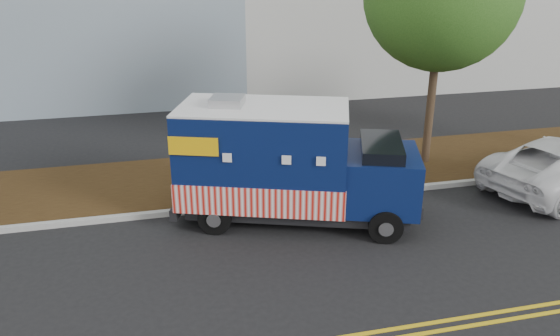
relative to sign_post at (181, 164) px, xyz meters
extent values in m
plane|color=black|center=(1.62, -2.05, -1.20)|extent=(120.00, 120.00, 0.00)
cube|color=#9E9E99|center=(1.62, -0.65, -1.12)|extent=(120.00, 0.18, 0.15)
cube|color=black|center=(1.62, 1.45, -1.12)|extent=(120.00, 4.00, 0.15)
cylinder|color=#38281C|center=(8.04, 1.20, 0.97)|extent=(0.26, 0.26, 4.34)
cube|color=#473828|center=(0.00, 0.00, 0.00)|extent=(0.06, 0.06, 2.40)
cube|color=black|center=(2.90, -1.64, -0.78)|extent=(5.93, 3.69, 0.28)
cube|color=#0A1747|center=(2.05, -1.33, 0.60)|extent=(4.74, 3.59, 2.41)
cube|color=red|center=(2.05, -1.33, -0.25)|extent=(4.80, 3.66, 0.75)
cube|color=white|center=(2.05, -1.33, 1.83)|extent=(4.74, 3.59, 0.06)
cube|color=#B7B7BA|center=(1.20, -1.03, 1.96)|extent=(1.03, 1.03, 0.22)
cube|color=#0A1747|center=(4.88, -2.35, 0.05)|extent=(2.43, 2.64, 1.40)
cube|color=black|center=(4.84, -2.33, 0.72)|extent=(1.60, 2.18, 0.65)
cube|color=black|center=(5.75, -2.66, -0.42)|extent=(0.75, 1.91, 0.30)
cube|color=black|center=(0.02, -0.61, -0.75)|extent=(0.93, 2.18, 0.28)
cube|color=#B7B7BA|center=(0.05, -0.62, 0.65)|extent=(0.65, 1.71, 1.90)
cube|color=#B7B7BA|center=(2.74, -0.31, 0.65)|extent=(1.71, 0.65, 1.10)
cube|color=#F7B70D|center=(0.23, -1.95, 1.16)|extent=(1.14, 0.42, 0.45)
cube|color=#F7B70D|center=(1.04, 0.30, 1.16)|extent=(1.14, 0.42, 0.45)
cylinder|color=black|center=(4.63, -3.34, -0.78)|extent=(0.89, 0.55, 0.84)
cylinder|color=black|center=(5.32, -1.42, -0.78)|extent=(0.89, 0.55, 0.84)
cylinder|color=black|center=(0.67, -1.92, -0.78)|extent=(0.89, 0.55, 0.84)
cylinder|color=black|center=(1.36, 0.00, -0.78)|extent=(0.89, 0.55, 0.84)
camera|label=1|loc=(-0.59, -14.19, 5.38)|focal=35.00mm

